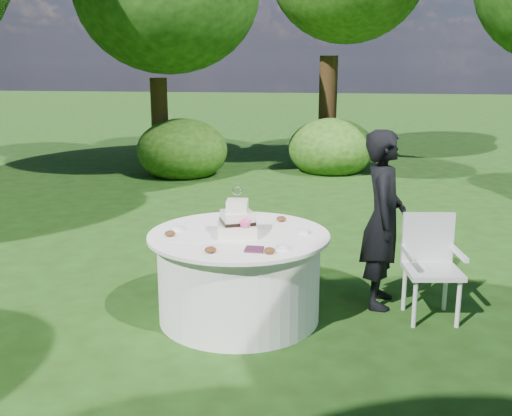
# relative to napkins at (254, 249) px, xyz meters

# --- Properties ---
(ground) EXTENTS (80.00, 80.00, 0.00)m
(ground) POSITION_rel_napkins_xyz_m (-0.20, 0.45, -0.78)
(ground) COLOR #1D360E
(ground) RESTS_ON ground
(napkins) EXTENTS (0.14, 0.14, 0.02)m
(napkins) POSITION_rel_napkins_xyz_m (0.00, 0.00, 0.00)
(napkins) COLOR #431C34
(napkins) RESTS_ON table
(feather_plume) EXTENTS (0.48, 0.07, 0.01)m
(feather_plume) POSITION_rel_napkins_xyz_m (-0.52, 0.09, -0.00)
(feather_plume) COLOR white
(feather_plume) RESTS_ON table
(guest) EXTENTS (0.44, 0.62, 1.63)m
(guest) POSITION_rel_napkins_xyz_m (1.03, 0.95, 0.03)
(guest) COLOR black
(guest) RESTS_ON ground
(table) EXTENTS (1.56, 1.56, 0.77)m
(table) POSITION_rel_napkins_xyz_m (-0.20, 0.45, -0.39)
(table) COLOR white
(table) RESTS_ON ground
(cake) EXTENTS (0.38, 0.38, 0.43)m
(cake) POSITION_rel_napkins_xyz_m (-0.21, 0.40, 0.10)
(cake) COLOR silver
(cake) RESTS_ON table
(chair) EXTENTS (0.53, 0.52, 0.91)m
(chair) POSITION_rel_napkins_xyz_m (1.44, 0.76, -0.26)
(chair) COLOR white
(chair) RESTS_ON ground
(votives) EXTENTS (1.20, 0.56, 0.04)m
(votives) POSITION_rel_napkins_xyz_m (-0.06, 0.35, 0.01)
(votives) COLOR white
(votives) RESTS_ON table
(petal_cups) EXTENTS (0.98, 1.10, 0.05)m
(petal_cups) POSITION_rel_napkins_xyz_m (-0.21, 0.25, 0.02)
(petal_cups) COLOR #562D16
(petal_cups) RESTS_ON table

